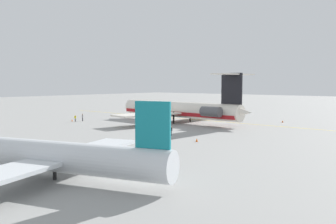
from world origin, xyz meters
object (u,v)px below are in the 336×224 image
at_px(ground_crew_portside, 83,117).
at_px(safety_cone_wingtip, 197,140).
at_px(ground_crew_starboard, 172,130).
at_px(safety_cone_tail, 72,120).
at_px(ground_crew_near_tail, 170,132).
at_px(main_jetliner, 182,109).
at_px(safety_cone_nose, 283,121).
at_px(airliner_far_left, 48,156).
at_px(ground_crew_near_nose, 75,117).

bearing_deg(ground_crew_portside, safety_cone_wingtip, -21.52).
distance_m(ground_crew_starboard, safety_cone_tail, 35.49).
bearing_deg(ground_crew_starboard, safety_cone_wingtip, -61.30).
bearing_deg(safety_cone_wingtip, ground_crew_portside, -11.66).
relative_size(ground_crew_near_tail, ground_crew_portside, 0.91).
distance_m(main_jetliner, ground_crew_starboard, 22.60).
bearing_deg(safety_cone_wingtip, safety_cone_nose, -87.99).
xyz_separation_m(ground_crew_near_tail, safety_cone_tail, (37.31, -6.60, -0.78)).
distance_m(airliner_far_left, ground_crew_near_nose, 56.47).
xyz_separation_m(ground_crew_near_nose, ground_crew_starboard, (-33.61, 3.33, -0.02)).
distance_m(ground_crew_near_tail, safety_cone_tail, 37.89).
height_order(ground_crew_near_tail, safety_cone_nose, ground_crew_near_tail).
height_order(ground_crew_portside, safety_cone_wingtip, ground_crew_portside).
distance_m(main_jetliner, ground_crew_portside, 25.30).
bearing_deg(safety_cone_wingtip, safety_cone_tail, -8.66).
height_order(safety_cone_wingtip, safety_cone_tail, same).
distance_m(main_jetliner, safety_cone_wingtip, 29.81).
relative_size(airliner_far_left, ground_crew_near_tail, 16.07).
xyz_separation_m(main_jetliner, safety_cone_wingtip, (-20.04, 21.88, -2.94)).
xyz_separation_m(main_jetliner, safety_cone_nose, (-18.71, -16.05, -2.94)).
relative_size(ground_crew_starboard, safety_cone_tail, 3.08).
bearing_deg(airliner_far_left, ground_crew_near_tail, -91.32).
distance_m(ground_crew_near_nose, ground_crew_starboard, 33.78).
relative_size(ground_crew_near_tail, safety_cone_tail, 3.03).
distance_m(ground_crew_near_tail, ground_crew_starboard, 3.63).
distance_m(ground_crew_starboard, safety_cone_wingtip, 8.41).
relative_size(ground_crew_portside, safety_cone_wingtip, 3.34).
xyz_separation_m(ground_crew_near_nose, ground_crew_portside, (0.01, -2.24, 0.07)).
relative_size(airliner_far_left, safety_cone_wingtip, 48.68).
relative_size(ground_crew_near_nose, ground_crew_near_tail, 1.04).
bearing_deg(airliner_far_left, ground_crew_starboard, -89.43).
height_order(ground_crew_portside, ground_crew_starboard, ground_crew_portside).
height_order(airliner_far_left, safety_cone_tail, airliner_far_left).
bearing_deg(ground_crew_portside, ground_crew_near_tail, -23.41).
bearing_deg(safety_cone_nose, ground_crew_starboard, 79.48).
bearing_deg(ground_crew_near_tail, safety_cone_wingtip, 104.78).
height_order(airliner_far_left, ground_crew_portside, airliner_far_left).
height_order(ground_crew_near_nose, safety_cone_wingtip, ground_crew_near_nose).
bearing_deg(safety_cone_nose, safety_cone_wingtip, 92.01).
distance_m(main_jetliner, ground_crew_near_nose, 26.54).
xyz_separation_m(ground_crew_portside, safety_cone_tail, (1.68, 1.99, -0.89)).
distance_m(main_jetliner, safety_cone_nose, 24.83).
bearing_deg(ground_crew_portside, safety_cone_tail, -140.06).
bearing_deg(ground_crew_portside, main_jetliner, 22.05).
relative_size(safety_cone_nose, safety_cone_wingtip, 1.00).
relative_size(main_jetliner, safety_cone_wingtip, 73.63).
bearing_deg(main_jetliner, ground_crew_near_tail, 126.76).
distance_m(ground_crew_near_nose, ground_crew_portside, 2.24).
distance_m(ground_crew_starboard, safety_cone_nose, 35.55).
distance_m(ground_crew_near_nose, safety_cone_wingtip, 41.92).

